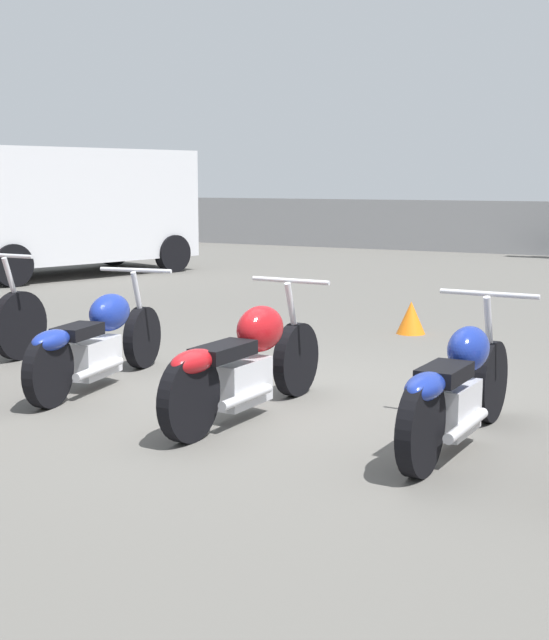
{
  "coord_description": "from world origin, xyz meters",
  "views": [
    {
      "loc": [
        3.16,
        -6.13,
        1.73
      ],
      "look_at": [
        0.0,
        -0.1,
        0.65
      ],
      "focal_mm": 50.0,
      "sensor_mm": 36.0,
      "label": 1
    }
  ],
  "objects_px": {
    "motorcycle_slot_3": "(457,388)",
    "motorcycle_slot_1": "(97,340)",
    "parked_van": "(66,206)",
    "motorcycle_slot_2": "(245,362)",
    "traffic_cone_near": "(411,318)"
  },
  "relations": [
    {
      "from": "motorcycle_slot_3",
      "to": "motorcycle_slot_1",
      "type": "bearing_deg",
      "value": 176.73
    },
    {
      "from": "parked_van",
      "to": "motorcycle_slot_3",
      "type": "bearing_deg",
      "value": -20.13
    },
    {
      "from": "motorcycle_slot_3",
      "to": "parked_van",
      "type": "bearing_deg",
      "value": 144.7
    },
    {
      "from": "motorcycle_slot_2",
      "to": "motorcycle_slot_3",
      "type": "distance_m",
      "value": 1.58
    },
    {
      "from": "motorcycle_slot_1",
      "to": "parked_van",
      "type": "bearing_deg",
      "value": 123.38
    },
    {
      "from": "motorcycle_slot_1",
      "to": "traffic_cone_near",
      "type": "height_order",
      "value": "motorcycle_slot_1"
    },
    {
      "from": "parked_van",
      "to": "traffic_cone_near",
      "type": "xyz_separation_m",
      "value": [
        7.65,
        -3.14,
        -1.07
      ]
    },
    {
      "from": "motorcycle_slot_2",
      "to": "traffic_cone_near",
      "type": "xyz_separation_m",
      "value": [
        -0.11,
        3.99,
        -0.23
      ]
    },
    {
      "from": "motorcycle_slot_1",
      "to": "motorcycle_slot_3",
      "type": "height_order",
      "value": "motorcycle_slot_3"
    },
    {
      "from": "parked_van",
      "to": "traffic_cone_near",
      "type": "bearing_deg",
      "value": -4.99
    },
    {
      "from": "motorcycle_slot_2",
      "to": "parked_van",
      "type": "distance_m",
      "value": 10.57
    },
    {
      "from": "motorcycle_slot_3",
      "to": "parked_van",
      "type": "relative_size",
      "value": 0.4
    },
    {
      "from": "motorcycle_slot_2",
      "to": "parked_van",
      "type": "height_order",
      "value": "parked_van"
    },
    {
      "from": "parked_van",
      "to": "motorcycle_slot_2",
      "type": "bearing_deg",
      "value": -25.27
    },
    {
      "from": "motorcycle_slot_3",
      "to": "traffic_cone_near",
      "type": "relative_size",
      "value": 5.35
    }
  ]
}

